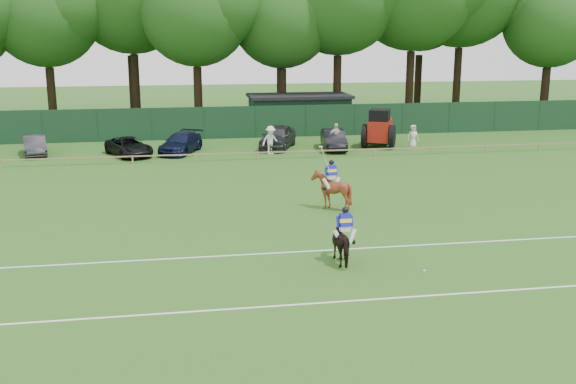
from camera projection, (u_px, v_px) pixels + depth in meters
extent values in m
plane|color=#1E4C14|center=(288.00, 244.00, 26.73)|extent=(160.00, 160.00, 0.00)
imported|color=black|center=(345.00, 243.00, 24.46)|extent=(0.94, 1.86, 1.53)
imported|color=maroon|center=(331.00, 190.00, 31.76)|extent=(1.72, 1.88, 1.86)
imported|color=#2D2C2F|center=(35.00, 145.00, 45.52)|extent=(2.27, 4.30, 1.35)
imported|color=black|center=(129.00, 147.00, 45.24)|extent=(3.75, 4.92, 1.24)
imported|color=black|center=(181.00, 143.00, 46.32)|extent=(3.54, 5.07, 1.36)
imported|color=#323235|center=(278.00, 137.00, 48.11)|extent=(3.61, 5.23, 1.65)
imported|color=black|center=(334.00, 140.00, 47.57)|extent=(1.97, 4.43, 1.41)
imported|color=white|center=(271.00, 140.00, 45.77)|extent=(1.40, 1.06, 1.93)
imported|color=silver|center=(336.00, 137.00, 47.09)|extent=(1.23, 0.83, 1.93)
imported|color=silver|center=(413.00, 137.00, 48.07)|extent=(0.85, 0.58, 1.69)
cube|color=silver|center=(345.00, 228.00, 24.34)|extent=(0.38, 0.28, 0.18)
cube|color=#1B1EC8|center=(345.00, 220.00, 24.26)|extent=(0.42, 0.33, 0.51)
cube|color=yellow|center=(345.00, 220.00, 24.26)|extent=(0.45, 0.31, 0.18)
sphere|color=black|center=(345.00, 210.00, 24.17)|extent=(0.25, 0.25, 0.25)
cylinder|color=silver|center=(352.00, 236.00, 24.42)|extent=(0.42, 0.35, 0.59)
cylinder|color=silver|center=(338.00, 237.00, 24.30)|extent=(0.42, 0.33, 0.59)
cube|color=silver|center=(331.00, 177.00, 31.61)|extent=(0.39, 0.31, 0.18)
cube|color=#1B1EC8|center=(331.00, 170.00, 31.54)|extent=(0.44, 0.36, 0.51)
cube|color=yellow|center=(331.00, 171.00, 31.54)|extent=(0.47, 0.35, 0.18)
sphere|color=black|center=(332.00, 162.00, 31.45)|extent=(0.25, 0.25, 0.25)
cylinder|color=silver|center=(337.00, 183.00, 31.72)|extent=(0.41, 0.38, 0.59)
cylinder|color=silver|center=(326.00, 184.00, 31.56)|extent=(0.42, 0.32, 0.59)
cylinder|color=tan|center=(325.00, 159.00, 31.37)|extent=(0.35, 0.54, 1.17)
sphere|color=silver|center=(424.00, 271.00, 23.67)|extent=(0.09, 0.09, 0.09)
cube|color=silver|center=(320.00, 303.00, 20.98)|extent=(60.00, 0.10, 0.01)
cube|color=silver|center=(293.00, 252.00, 25.77)|extent=(60.00, 0.10, 0.01)
cube|color=#997F5B|center=(242.00, 153.00, 43.87)|extent=(62.00, 0.08, 0.08)
cube|color=#14351E|center=(230.00, 122.00, 52.31)|extent=(92.00, 0.04, 2.50)
cube|color=#14331E|center=(299.00, 114.00, 56.12)|extent=(8.00, 4.00, 2.80)
cube|color=black|center=(299.00, 96.00, 55.76)|extent=(8.40, 4.40, 0.24)
cube|color=maroon|center=(380.00, 130.00, 48.74)|extent=(2.47, 3.11, 1.48)
cube|color=black|center=(380.00, 117.00, 48.06)|extent=(1.85, 1.91, 1.03)
cylinder|color=black|center=(365.00, 136.00, 48.30)|extent=(1.01, 1.70, 1.71)
cylinder|color=black|center=(392.00, 137.00, 47.83)|extent=(1.01, 1.70, 1.71)
cylinder|color=black|center=(370.00, 137.00, 50.19)|extent=(0.68, 0.97, 0.91)
cylinder|color=black|center=(393.00, 138.00, 49.78)|extent=(0.68, 0.97, 0.91)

